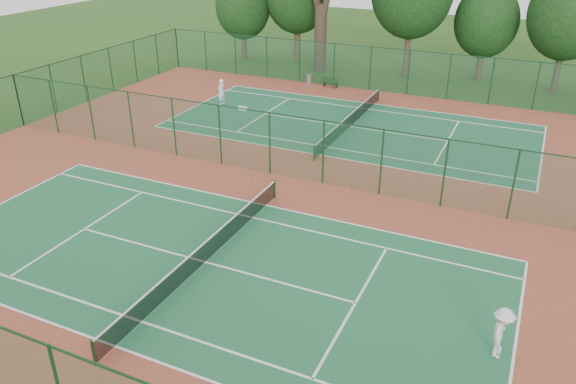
% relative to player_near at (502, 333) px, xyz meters
% --- Properties ---
extents(ground, '(120.00, 120.00, 0.00)m').
position_rel_player_near_xyz_m(ground, '(-11.38, 9.67, -0.92)').
color(ground, '#274D18').
rests_on(ground, ground).
extents(red_pad, '(40.00, 36.00, 0.01)m').
position_rel_player_near_xyz_m(red_pad, '(-11.38, 9.67, -0.91)').
color(red_pad, brown).
rests_on(red_pad, ground).
extents(court_near, '(23.77, 10.97, 0.01)m').
position_rel_player_near_xyz_m(court_near, '(-11.38, 0.67, -0.90)').
color(court_near, '#1E6039').
rests_on(court_near, red_pad).
extents(court_far, '(23.77, 10.97, 0.01)m').
position_rel_player_near_xyz_m(court_far, '(-11.38, 18.67, -0.90)').
color(court_far, '#1D5D3A').
rests_on(court_far, red_pad).
extents(fence_north, '(40.00, 0.09, 3.50)m').
position_rel_player_near_xyz_m(fence_north, '(-11.38, 27.67, 0.84)').
color(fence_north, '#18482D').
rests_on(fence_north, ground).
extents(fence_south, '(40.00, 0.09, 3.50)m').
position_rel_player_near_xyz_m(fence_south, '(-11.38, -8.33, 0.84)').
color(fence_south, '#174625').
rests_on(fence_south, ground).
extents(fence_west, '(0.09, 36.00, 3.50)m').
position_rel_player_near_xyz_m(fence_west, '(-31.38, 9.67, 0.84)').
color(fence_west, '#194B29').
rests_on(fence_west, ground).
extents(fence_divider, '(40.00, 0.09, 3.50)m').
position_rel_player_near_xyz_m(fence_divider, '(-11.38, 9.67, 0.84)').
color(fence_divider, '#18492A').
rests_on(fence_divider, ground).
extents(tennis_net_near, '(0.10, 12.90, 0.97)m').
position_rel_player_near_xyz_m(tennis_net_near, '(-11.38, 0.67, -0.38)').
color(tennis_net_near, '#13361A').
rests_on(tennis_net_near, ground).
extents(tennis_net_far, '(0.10, 12.90, 0.97)m').
position_rel_player_near_xyz_m(tennis_net_far, '(-11.38, 18.67, -0.38)').
color(tennis_net_far, '#163D1F').
rests_on(tennis_net_far, ground).
extents(player_near, '(0.68, 1.17, 1.80)m').
position_rel_player_near_xyz_m(player_near, '(0.00, 0.00, 0.00)').
color(player_near, silver).
rests_on(player_near, court_near).
extents(player_far, '(0.55, 0.76, 1.92)m').
position_rel_player_near_xyz_m(player_far, '(-21.71, 19.28, 0.06)').
color(player_far, white).
rests_on(player_far, court_far).
extents(trash_bin, '(0.60, 0.60, 0.85)m').
position_rel_player_near_xyz_m(trash_bin, '(-18.02, 27.27, -0.48)').
color(trash_bin, slate).
rests_on(trash_bin, red_pad).
extents(bench, '(1.43, 0.57, 0.86)m').
position_rel_player_near_xyz_m(bench, '(-16.05, 27.01, -0.47)').
color(bench, black).
rests_on(bench, red_pad).
extents(kit_bag, '(0.72, 0.29, 0.27)m').
position_rel_player_near_xyz_m(kit_bag, '(-19.65, 18.78, -0.78)').
color(kit_bag, silver).
rests_on(kit_bag, red_pad).
extents(stray_ball_a, '(0.07, 0.07, 0.07)m').
position_rel_player_near_xyz_m(stray_ball_a, '(-8.33, 9.30, -0.88)').
color(stray_ball_a, '#CFE435').
rests_on(stray_ball_a, red_pad).
extents(stray_ball_b, '(0.07, 0.07, 0.07)m').
position_rel_player_near_xyz_m(stray_ball_b, '(-1.78, 8.72, -0.88)').
color(stray_ball_b, '#B7D331').
rests_on(stray_ball_b, red_pad).
extents(stray_ball_c, '(0.07, 0.07, 0.07)m').
position_rel_player_near_xyz_m(stray_ball_c, '(-13.35, 8.72, -0.87)').
color(stray_ball_c, '#CCE034').
rests_on(stray_ball_c, red_pad).
extents(evergreen_row, '(39.00, 5.00, 12.00)m').
position_rel_player_near_xyz_m(evergreen_row, '(-10.88, 33.92, -0.92)').
color(evergreen_row, black).
rests_on(evergreen_row, ground).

